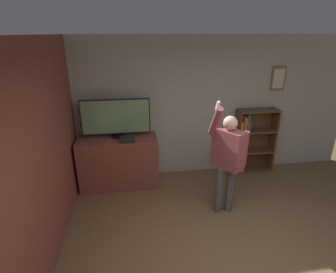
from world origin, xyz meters
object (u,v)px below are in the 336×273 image
at_px(television, 116,118).
at_px(person, 227,156).
at_px(game_console, 127,139).
at_px(bookshelf, 251,141).

relative_size(television, person, 0.64).
xyz_separation_m(television, game_console, (0.18, -0.23, -0.34)).
xyz_separation_m(bookshelf, person, (-0.98, -1.23, 0.33)).
relative_size(television, bookshelf, 0.91).
bearing_deg(game_console, person, -30.88).
distance_m(television, bookshelf, 2.74).
bearing_deg(bookshelf, television, -177.64).
height_order(game_console, bookshelf, bookshelf).
xyz_separation_m(television, person, (1.68, -1.12, -0.33)).
relative_size(bookshelf, person, 0.70).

